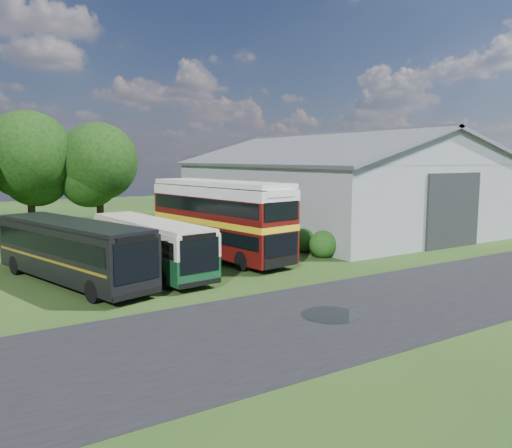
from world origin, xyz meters
TOP-DOWN VIEW (x-y plane):
  - ground at (0.00, 0.00)m, footprint 120.00×120.00m
  - asphalt_road at (3.00, -3.00)m, footprint 60.00×8.00m
  - puddle at (-1.50, -3.00)m, footprint 2.20×2.20m
  - storage_shed at (15.00, 15.98)m, footprint 18.80×24.80m
  - tree_mid at (-8.00, 24.80)m, footprint 6.80×6.80m
  - tree_right_a at (-3.00, 23.80)m, footprint 6.26×6.26m
  - shrub_front at (5.60, 6.00)m, footprint 1.70×1.70m
  - shrub_mid at (5.60, 8.00)m, footprint 1.60×1.60m
  - shrub_back at (5.60, 10.00)m, footprint 1.80×1.80m
  - bus_green_single at (-4.73, 7.58)m, footprint 3.30×10.17m
  - bus_maroon_double at (0.18, 9.09)m, footprint 4.31×11.04m
  - bus_dark_single at (-8.69, 7.44)m, footprint 5.36×11.08m

SIDE VIEW (x-z plane):
  - ground at x=0.00m, z-range 0.00..0.00m
  - asphalt_road at x=3.00m, z-range -0.01..0.01m
  - puddle at x=-1.50m, z-range -0.01..0.01m
  - shrub_front at x=5.60m, z-range -0.85..0.85m
  - shrub_mid at x=5.60m, z-range -0.80..0.80m
  - shrub_back at x=5.60m, z-range -0.90..0.90m
  - bus_green_single at x=-4.73m, z-range 0.09..2.84m
  - bus_dark_single at x=-8.69m, z-range 0.10..3.08m
  - bus_maroon_double at x=0.18m, z-range 0.00..4.62m
  - storage_shed at x=15.00m, z-range 0.09..8.24m
  - tree_right_a at x=-3.00m, z-range 1.27..10.10m
  - tree_mid at x=-8.00m, z-range 1.38..10.98m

